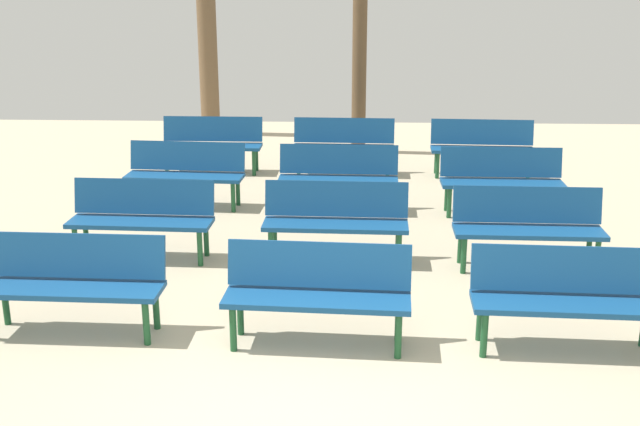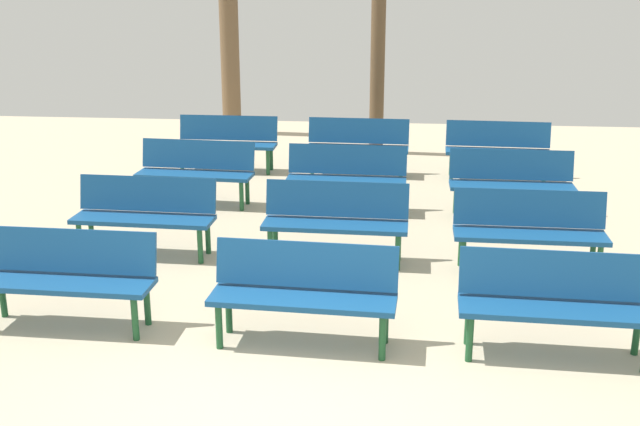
% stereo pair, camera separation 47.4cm
% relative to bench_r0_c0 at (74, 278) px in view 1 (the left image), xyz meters
% --- Properties ---
extents(bench_r0_c0, '(1.61, 0.53, 0.87)m').
position_rel_bench_r0_c0_xyz_m(bench_r0_c0, '(0.00, 0.00, 0.00)').
color(bench_r0_c0, navy).
rests_on(bench_r0_c0, ground_plane).
extents(bench_r0_c1, '(1.62, 0.57, 0.87)m').
position_rel_bench_r0_c0_xyz_m(bench_r0_c1, '(2.17, -0.15, 0.00)').
color(bench_r0_c1, navy).
rests_on(bench_r0_c1, ground_plane).
extents(bench_r0_c2, '(1.62, 0.55, 0.87)m').
position_rel_bench_r0_c0_xyz_m(bench_r0_c2, '(4.29, -0.17, 0.00)').
color(bench_r0_c2, navy).
rests_on(bench_r0_c2, ground_plane).
extents(bench_r1_c0, '(1.62, 0.54, 0.87)m').
position_rel_bench_r0_c0_xyz_m(bench_r1_c0, '(0.11, 1.93, 0.00)').
color(bench_r1_c0, navy).
rests_on(bench_r1_c0, ground_plane).
extents(bench_r1_c1, '(1.61, 0.53, 0.87)m').
position_rel_bench_r0_c0_xyz_m(bench_r1_c1, '(2.29, 1.92, 0.00)').
color(bench_r1_c1, navy).
rests_on(bench_r1_c1, ground_plane).
extents(bench_r1_c2, '(1.61, 0.51, 0.87)m').
position_rel_bench_r0_c0_xyz_m(bench_r1_c2, '(4.37, 1.77, 0.00)').
color(bench_r1_c2, navy).
rests_on(bench_r1_c2, ground_plane).
extents(bench_r2_c0, '(1.63, 0.58, 0.87)m').
position_rel_bench_r0_c0_xyz_m(bench_r2_c0, '(0.19, 3.97, 0.00)').
color(bench_r2_c0, navy).
rests_on(bench_r2_c0, ground_plane).
extents(bench_r2_c1, '(1.61, 0.52, 0.87)m').
position_rel_bench_r0_c0_xyz_m(bench_r2_c1, '(2.28, 3.85, 0.00)').
color(bench_r2_c1, navy).
rests_on(bench_r2_c1, ground_plane).
extents(bench_r2_c2, '(1.61, 0.50, 0.87)m').
position_rel_bench_r0_c0_xyz_m(bench_r2_c2, '(4.45, 3.77, 0.00)').
color(bench_r2_c2, navy).
rests_on(bench_r2_c2, ground_plane).
extents(bench_r3_c0, '(1.60, 0.50, 0.87)m').
position_rel_bench_r0_c0_xyz_m(bench_r3_c0, '(0.22, 5.90, 0.00)').
color(bench_r3_c0, navy).
rests_on(bench_r3_c0, ground_plane).
extents(bench_r3_c1, '(1.61, 0.53, 0.87)m').
position_rel_bench_r0_c0_xyz_m(bench_r3_c1, '(2.34, 5.86, 0.00)').
color(bench_r3_c1, navy).
rests_on(bench_r3_c1, ground_plane).
extents(bench_r3_c2, '(1.62, 0.55, 0.87)m').
position_rel_bench_r0_c0_xyz_m(bench_r3_c2, '(4.51, 5.81, 0.00)').
color(bench_r3_c2, navy).
rests_on(bench_r3_c2, ground_plane).
extents(tree_0, '(0.37, 0.37, 3.32)m').
position_rel_bench_r0_c0_xyz_m(tree_0, '(-0.35, 9.02, 1.16)').
color(tree_0, brown).
rests_on(tree_0, ground_plane).
extents(tree_1, '(0.25, 0.25, 2.90)m').
position_rel_bench_r0_c0_xyz_m(tree_1, '(2.58, 7.47, 0.95)').
color(tree_1, brown).
rests_on(tree_1, ground_plane).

